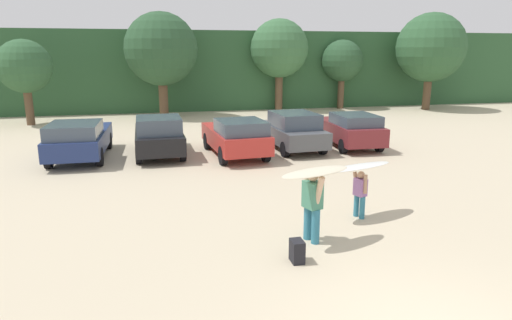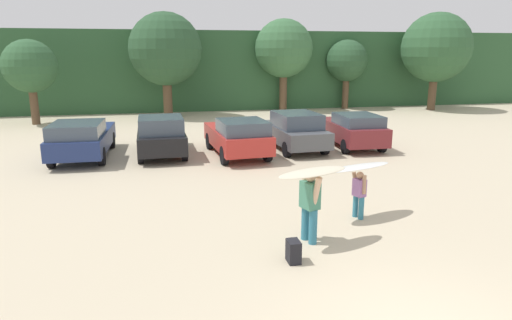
{
  "view_description": "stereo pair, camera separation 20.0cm",
  "coord_description": "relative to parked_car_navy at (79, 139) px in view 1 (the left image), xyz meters",
  "views": [
    {
      "loc": [
        -3.83,
        -4.93,
        4.04
      ],
      "look_at": [
        -0.95,
        7.4,
        0.98
      ],
      "focal_mm": 31.32,
      "sensor_mm": 36.0,
      "label": 1
    },
    {
      "loc": [
        -3.63,
        -4.97,
        4.04
      ],
      "look_at": [
        -0.95,
        7.4,
        0.98
      ],
      "focal_mm": 31.32,
      "sensor_mm": 36.0,
      "label": 2
    }
  ],
  "objects": [
    {
      "name": "hillside_ridge",
      "position": [
        6.63,
        19.16,
        1.94
      ],
      "size": [
        108.0,
        12.0,
        5.49
      ],
      "primitive_type": "cube",
      "color": "#2D5633",
      "rests_on": "ground_plane"
    },
    {
      "name": "tree_right",
      "position": [
        -3.98,
        9.48,
        2.44
      ],
      "size": [
        2.95,
        2.95,
        4.76
      ],
      "color": "brown",
      "rests_on": "ground_plane"
    },
    {
      "name": "tree_center_left",
      "position": [
        3.53,
        10.96,
        3.39
      ],
      "size": [
        4.49,
        4.49,
        6.47
      ],
      "color": "brown",
      "rests_on": "ground_plane"
    },
    {
      "name": "tree_far_right",
      "position": [
        11.59,
        12.61,
        3.45
      ],
      "size": [
        4.0,
        4.0,
        6.29
      ],
      "color": "brown",
      "rests_on": "ground_plane"
    },
    {
      "name": "tree_left",
      "position": [
        16.3,
        12.61,
        2.59
      ],
      "size": [
        2.95,
        2.95,
        4.92
      ],
      "color": "brown",
      "rests_on": "ground_plane"
    },
    {
      "name": "tree_ridge_back",
      "position": [
        22.07,
        10.63,
        3.53
      ],
      "size": [
        4.78,
        4.78,
        6.74
      ],
      "color": "brown",
      "rests_on": "ground_plane"
    },
    {
      "name": "parked_car_navy",
      "position": [
        0.0,
        0.0,
        0.0
      ],
      "size": [
        2.03,
        4.82,
        1.52
      ],
      "rotation": [
        0.0,
        0.0,
        1.55
      ],
      "color": "navy",
      "rests_on": "ground_plane"
    },
    {
      "name": "parked_car_black",
      "position": [
        3.0,
        -0.09,
        0.01
      ],
      "size": [
        1.92,
        4.28,
        1.62
      ],
      "rotation": [
        0.0,
        0.0,
        1.59
      ],
      "color": "black",
      "rests_on": "ground_plane"
    },
    {
      "name": "parked_car_red",
      "position": [
        5.97,
        -0.91,
        0.0
      ],
      "size": [
        2.17,
        4.47,
        1.55
      ],
      "rotation": [
        0.0,
        0.0,
        1.65
      ],
      "color": "#B72D28",
      "rests_on": "ground_plane"
    },
    {
      "name": "parked_car_dark_gray",
      "position": [
        8.56,
        -0.14,
        0.01
      ],
      "size": [
        2.02,
        4.24,
        1.59
      ],
      "rotation": [
        0.0,
        0.0,
        1.63
      ],
      "color": "#4C4F54",
      "rests_on": "ground_plane"
    },
    {
      "name": "parked_car_maroon",
      "position": [
        11.16,
        -0.24,
        -0.02
      ],
      "size": [
        1.92,
        4.12,
        1.49
      ],
      "rotation": [
        0.0,
        0.0,
        1.53
      ],
      "color": "maroon",
      "rests_on": "ground_plane"
    },
    {
      "name": "person_adult",
      "position": [
        6.05,
        -9.37,
        0.1
      ],
      "size": [
        0.4,
        0.7,
        1.61
      ],
      "rotation": [
        0.0,
        0.0,
        3.45
      ],
      "color": "teal",
      "rests_on": "ground_plane"
    },
    {
      "name": "person_child",
      "position": [
        7.72,
        -8.27,
        -0.13
      ],
      "size": [
        0.3,
        0.49,
        1.2
      ],
      "rotation": [
        0.0,
        0.0,
        3.45
      ],
      "color": "teal",
      "rests_on": "ground_plane"
    },
    {
      "name": "surfboard_cream",
      "position": [
        6.06,
        -9.5,
        0.8
      ],
      "size": [
        1.78,
        1.01,
        0.12
      ],
      "rotation": [
        0.0,
        0.0,
        3.47
      ],
      "color": "beige"
    },
    {
      "name": "surfboard_white",
      "position": [
        7.65,
        -8.2,
        0.49
      ],
      "size": [
        2.14,
        1.18,
        0.11
      ],
      "rotation": [
        0.0,
        0.0,
        3.45
      ],
      "color": "white"
    },
    {
      "name": "backpack_dropped",
      "position": [
        5.43,
        -10.25,
        -0.58
      ],
      "size": [
        0.24,
        0.34,
        0.45
      ],
      "color": "black",
      "rests_on": "ground_plane"
    }
  ]
}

